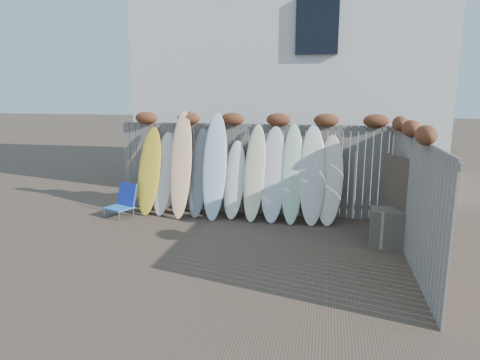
% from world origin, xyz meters
% --- Properties ---
extents(ground, '(80.00, 80.00, 0.00)m').
position_xyz_m(ground, '(0.00, 0.00, 0.00)').
color(ground, '#493A2D').
extents(back_fence, '(6.05, 0.28, 2.24)m').
position_xyz_m(back_fence, '(0.06, 2.39, 1.18)').
color(back_fence, slate).
rests_on(back_fence, ground).
extents(right_fence, '(0.28, 4.40, 2.24)m').
position_xyz_m(right_fence, '(2.99, 0.25, 1.14)').
color(right_fence, slate).
rests_on(right_fence, ground).
extents(house, '(8.50, 5.50, 6.33)m').
position_xyz_m(house, '(0.50, 6.50, 3.20)').
color(house, silver).
rests_on(house, ground).
extents(beach_chair, '(0.70, 0.72, 0.70)m').
position_xyz_m(beach_chair, '(-2.72, 1.64, 0.33)').
color(beach_chair, blue).
rests_on(beach_chair, ground).
extents(wooden_crate, '(0.61, 0.52, 0.67)m').
position_xyz_m(wooden_crate, '(2.73, 0.81, 0.33)').
color(wooden_crate, '#695C4F').
rests_on(wooden_crate, ground).
extents(lattice_panel, '(0.37, 1.01, 1.58)m').
position_xyz_m(lattice_panel, '(2.87, 1.04, 0.79)').
color(lattice_panel, '#4D3E2F').
rests_on(lattice_panel, ground).
extents(surfboard_0, '(0.58, 0.72, 1.92)m').
position_xyz_m(surfboard_0, '(-2.22, 1.97, 0.96)').
color(surfboard_0, gold).
rests_on(surfboard_0, ground).
extents(surfboard_1, '(0.54, 0.69, 1.81)m').
position_xyz_m(surfboard_1, '(-1.88, 1.99, 0.91)').
color(surfboard_1, silver).
rests_on(surfboard_1, ground).
extents(surfboard_2, '(0.52, 0.84, 2.30)m').
position_xyz_m(surfboard_2, '(-1.45, 1.92, 1.15)').
color(surfboard_2, '#FFC887').
rests_on(surfboard_2, ground).
extents(surfboard_3, '(0.53, 0.72, 1.91)m').
position_xyz_m(surfboard_3, '(-1.07, 2.00, 0.95)').
color(surfboard_3, slate).
rests_on(surfboard_3, ground).
extents(surfboard_4, '(0.54, 0.81, 2.25)m').
position_xyz_m(surfboard_4, '(-0.70, 1.94, 1.13)').
color(surfboard_4, silver).
rests_on(surfboard_4, ground).
extents(surfboard_5, '(0.52, 0.64, 1.65)m').
position_xyz_m(surfboard_5, '(-0.29, 2.02, 0.83)').
color(surfboard_5, white).
rests_on(surfboard_5, ground).
extents(surfboard_6, '(0.51, 0.75, 2.02)m').
position_xyz_m(surfboard_6, '(0.16, 1.97, 1.01)').
color(surfboard_6, '#F5E8C0').
rests_on(surfboard_6, ground).
extents(surfboard_7, '(0.54, 0.71, 1.98)m').
position_xyz_m(surfboard_7, '(0.56, 1.97, 0.99)').
color(surfboard_7, silver).
rests_on(surfboard_7, ground).
extents(surfboard_8, '(0.47, 0.73, 2.03)m').
position_xyz_m(surfboard_8, '(0.95, 1.96, 1.02)').
color(surfboard_8, '#B8D9B8').
rests_on(surfboard_8, ground).
extents(surfboard_9, '(0.57, 0.74, 2.02)m').
position_xyz_m(surfboard_9, '(1.37, 1.95, 1.01)').
color(surfboard_9, beige).
rests_on(surfboard_9, ground).
extents(surfboard_10, '(0.59, 0.70, 1.82)m').
position_xyz_m(surfboard_10, '(1.72, 1.99, 0.91)').
color(surfboard_10, beige).
rests_on(surfboard_10, ground).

